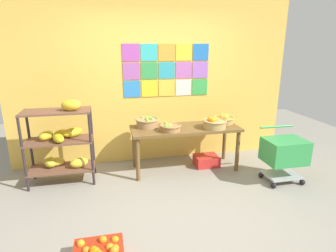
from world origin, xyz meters
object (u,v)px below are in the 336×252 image
fruit_basket_centre (147,122)px  produce_crate_under_table (206,161)px  fruit_basket_left (223,119)px  shopping_cart (284,153)px  fruit_basket_back_right (170,127)px  display_table (185,132)px  banana_shelf_unit (62,140)px  fruit_basket_back_left (214,123)px

fruit_basket_centre → produce_crate_under_table: (0.96, -0.10, -0.68)m
fruit_basket_left → shopping_cart: fruit_basket_left is taller
fruit_basket_left → produce_crate_under_table: size_ratio=0.90×
fruit_basket_back_right → produce_crate_under_table: fruit_basket_back_right is taller
produce_crate_under_table → shopping_cart: size_ratio=0.49×
display_table → fruit_basket_left: fruit_basket_left is taller
produce_crate_under_table → banana_shelf_unit: bearing=-178.0°
fruit_basket_back_right → fruit_basket_left: bearing=14.2°
banana_shelf_unit → display_table: 1.82m
fruit_basket_left → shopping_cart: size_ratio=0.44×
banana_shelf_unit → produce_crate_under_table: size_ratio=3.19×
fruit_basket_centre → shopping_cart: fruit_basket_centre is taller
banana_shelf_unit → fruit_basket_back_right: (1.54, -0.11, 0.11)m
shopping_cart → fruit_basket_left: bearing=129.4°
fruit_basket_centre → fruit_basket_left: size_ratio=1.04×
banana_shelf_unit → fruit_basket_centre: size_ratio=3.41×
fruit_basket_centre → fruit_basket_left: bearing=-2.1°
banana_shelf_unit → fruit_basket_centre: bearing=8.2°
fruit_basket_centre → produce_crate_under_table: 1.18m
banana_shelf_unit → fruit_basket_left: banana_shelf_unit is taller
banana_shelf_unit → produce_crate_under_table: banana_shelf_unit is taller
display_table → shopping_cart: (1.26, -0.72, -0.17)m
shopping_cart → fruit_basket_back_right: bearing=162.6°
display_table → fruit_basket_back_right: 0.34m
banana_shelf_unit → fruit_basket_left: bearing=3.0°
display_table → fruit_basket_back_left: 0.47m
fruit_basket_back_left → fruit_basket_centre: 1.03m
fruit_basket_centre → shopping_cart: (1.84, -0.86, -0.33)m
banana_shelf_unit → shopping_cart: (3.08, -0.69, -0.19)m
display_table → fruit_basket_back_left: (0.42, -0.14, 0.16)m
fruit_basket_back_right → shopping_cart: bearing=-20.7°
banana_shelf_unit → fruit_basket_left: size_ratio=3.54×
fruit_basket_left → display_table: bearing=-171.4°
fruit_basket_back_left → fruit_basket_back_right: bearing=179.8°
fruit_basket_left → produce_crate_under_table: bearing=-169.0°
fruit_basket_back_right → shopping_cart: 1.67m
fruit_basket_back_right → fruit_basket_centre: (-0.30, 0.28, 0.02)m
fruit_basket_back_right → fruit_basket_centre: size_ratio=0.90×
fruit_basket_back_left → shopping_cart: (0.85, -0.58, -0.33)m
fruit_basket_back_left → fruit_basket_left: fruit_basket_back_left is taller
display_table → fruit_basket_back_right: (-0.27, -0.14, 0.14)m
banana_shelf_unit → shopping_cart: size_ratio=1.56×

